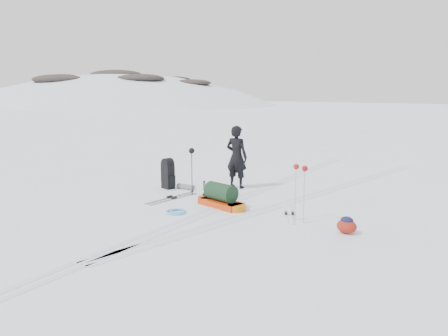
{
  "coord_description": "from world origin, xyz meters",
  "views": [
    {
      "loc": [
        6.6,
        -9.2,
        2.97
      ],
      "look_at": [
        -0.13,
        -0.05,
        0.95
      ],
      "focal_mm": 35.0,
      "sensor_mm": 36.0,
      "label": 1
    }
  ],
  "objects_px": {
    "skier": "(237,157)",
    "pulk_sled": "(221,198)",
    "expedition_rucksack": "(170,175)",
    "ski_poles_black": "(192,156)"
  },
  "relations": [
    {
      "from": "ski_poles_black",
      "to": "skier",
      "type": "bearing_deg",
      "value": 68.96
    },
    {
      "from": "expedition_rucksack",
      "to": "ski_poles_black",
      "type": "height_order",
      "value": "ski_poles_black"
    },
    {
      "from": "expedition_rucksack",
      "to": "ski_poles_black",
      "type": "xyz_separation_m",
      "value": [
        1.09,
        -0.25,
        0.69
      ]
    },
    {
      "from": "pulk_sled",
      "to": "ski_poles_black",
      "type": "bearing_deg",
      "value": 169.45
    },
    {
      "from": "skier",
      "to": "pulk_sled",
      "type": "bearing_deg",
      "value": 110.3
    },
    {
      "from": "expedition_rucksack",
      "to": "skier",
      "type": "bearing_deg",
      "value": 50.95
    },
    {
      "from": "pulk_sled",
      "to": "expedition_rucksack",
      "type": "relative_size",
      "value": 1.61
    },
    {
      "from": "skier",
      "to": "expedition_rucksack",
      "type": "xyz_separation_m",
      "value": [
        -1.57,
        -1.31,
        -0.53
      ]
    },
    {
      "from": "pulk_sled",
      "to": "skier",
      "type": "bearing_deg",
      "value": 124.41
    },
    {
      "from": "skier",
      "to": "ski_poles_black",
      "type": "distance_m",
      "value": 1.64
    }
  ]
}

